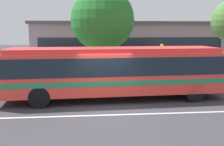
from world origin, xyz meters
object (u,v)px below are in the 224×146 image
at_px(pedestrian_waiting_near_sign, 49,72).
at_px(bus_stop_sign, 161,60).
at_px(transit_bus, 115,69).
at_px(pedestrian_walking_along_curb, 28,73).
at_px(street_tree_near_stop, 103,20).

bearing_deg(pedestrian_waiting_near_sign, bus_stop_sign, -6.32).
relative_size(transit_bus, pedestrian_waiting_near_sign, 6.97).
height_order(pedestrian_waiting_near_sign, bus_stop_sign, bus_stop_sign).
bearing_deg(transit_bus, pedestrian_walking_along_curb, 158.47).
xyz_separation_m(pedestrian_waiting_near_sign, pedestrian_walking_along_curb, (-1.07, -0.74, 0.05)).
bearing_deg(street_tree_near_stop, bus_stop_sign, -37.08).
xyz_separation_m(transit_bus, bus_stop_sign, (3.00, 1.88, 0.24)).
relative_size(pedestrian_waiting_near_sign, bus_stop_sign, 0.63).
bearing_deg(pedestrian_waiting_near_sign, transit_bus, -35.39).
distance_m(pedestrian_walking_along_curb, bus_stop_sign, 7.78).
xyz_separation_m(pedestrian_waiting_near_sign, street_tree_near_stop, (3.36, 1.77, 3.18)).
bearing_deg(pedestrian_waiting_near_sign, street_tree_near_stop, 27.86).
distance_m(transit_bus, pedestrian_waiting_near_sign, 4.55).
bearing_deg(transit_bus, bus_stop_sign, 32.11).
distance_m(pedestrian_waiting_near_sign, street_tree_near_stop, 4.95).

